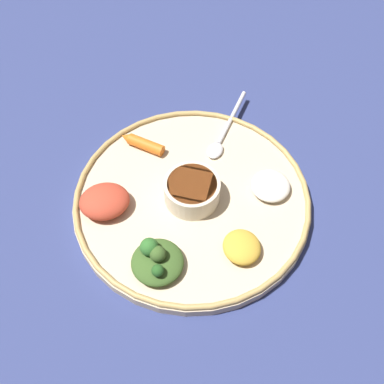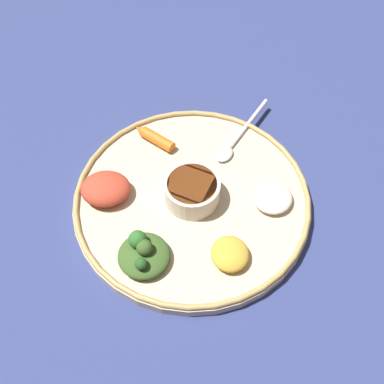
% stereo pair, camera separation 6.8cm
% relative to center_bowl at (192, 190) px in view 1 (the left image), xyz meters
% --- Properties ---
extents(ground_plane, '(2.40, 2.40, 0.00)m').
position_rel_center_bowl_xyz_m(ground_plane, '(0.00, 0.00, -0.04)').
color(ground_plane, navy).
extents(platter, '(0.35, 0.35, 0.02)m').
position_rel_center_bowl_xyz_m(platter, '(0.00, 0.00, -0.03)').
color(platter, '#C6B293').
rests_on(platter, ground_plane).
extents(platter_rim, '(0.35, 0.35, 0.01)m').
position_rel_center_bowl_xyz_m(platter_rim, '(0.00, 0.00, -0.02)').
color(platter_rim, tan).
rests_on(platter_rim, platter).
extents(center_bowl, '(0.08, 0.08, 0.04)m').
position_rel_center_bowl_xyz_m(center_bowl, '(0.00, 0.00, 0.00)').
color(center_bowl, beige).
rests_on(center_bowl, platter).
extents(spoon, '(0.16, 0.05, 0.01)m').
position_rel_center_bowl_xyz_m(spoon, '(0.13, 0.03, -0.02)').
color(spoon, silver).
rests_on(spoon, platter).
extents(greens_pile, '(0.09, 0.09, 0.04)m').
position_rel_center_bowl_xyz_m(greens_pile, '(-0.12, -0.03, -0.01)').
color(greens_pile, '#385623').
rests_on(greens_pile, platter).
extents(carrot_near_spoon, '(0.03, 0.08, 0.02)m').
position_rel_center_bowl_xyz_m(carrot_near_spoon, '(0.03, 0.12, -0.01)').
color(carrot_near_spoon, orange).
rests_on(carrot_near_spoon, platter).
extents(mound_berbere_red, '(0.10, 0.09, 0.03)m').
position_rel_center_bowl_xyz_m(mound_berbere_red, '(-0.09, 0.09, -0.00)').
color(mound_berbere_red, '#B73D28').
rests_on(mound_berbere_red, platter).
extents(mound_rice_white, '(0.08, 0.08, 0.02)m').
position_rel_center_bowl_xyz_m(mound_rice_white, '(0.08, -0.08, -0.01)').
color(mound_rice_white, silver).
rests_on(mound_rice_white, platter).
extents(mound_lentil_yellow, '(0.07, 0.07, 0.02)m').
position_rel_center_bowl_xyz_m(mound_lentil_yellow, '(-0.03, -0.11, -0.01)').
color(mound_lentil_yellow, gold).
rests_on(mound_lentil_yellow, platter).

